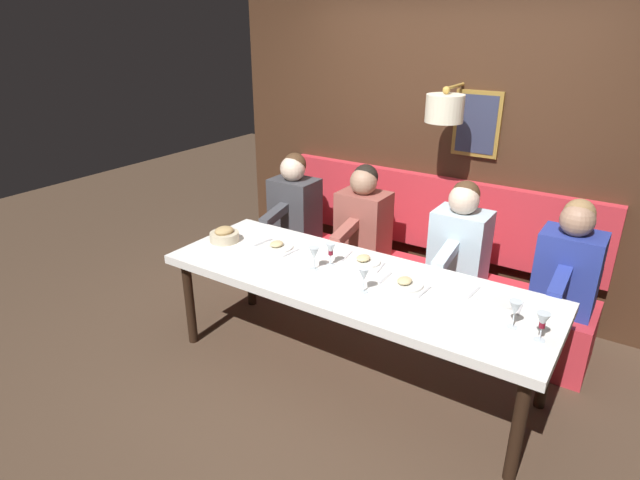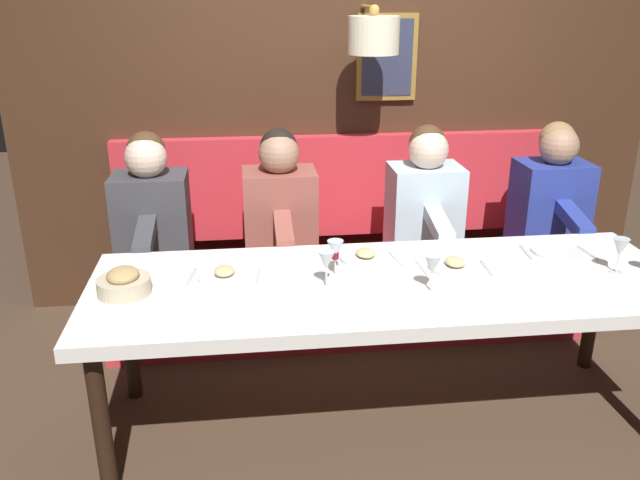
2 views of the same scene
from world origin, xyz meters
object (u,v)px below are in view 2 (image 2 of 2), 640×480
object	(u,v)px
diner_far	(151,210)
wine_glass_0	(620,248)
dining_table	(387,292)
diner_near	(425,200)
bread_bowl	(124,283)
wine_glass_2	(432,266)
wine_glass_4	(326,262)
diner_middle	(280,205)
diner_nearest	(552,195)
wine_glass_3	(335,251)

from	to	relation	value
diner_far	wine_glass_0	bearing A→B (deg)	-113.28
dining_table	diner_near	xyz separation A→B (m)	(0.88, -0.40, 0.14)
wine_glass_0	bread_bowl	distance (m)	2.16
wine_glass_2	wine_glass_4	xyz separation A→B (m)	(0.09, 0.43, 0.00)
diner_near	diner_middle	distance (m)	0.82
dining_table	wine_glass_2	world-z (taller)	wine_glass_2
diner_nearest	diner_near	distance (m)	0.75
diner_near	dining_table	bearing A→B (deg)	155.37
dining_table	diner_near	world-z (taller)	diner_near
dining_table	wine_glass_3	distance (m)	0.29
wine_glass_2	wine_glass_3	distance (m)	0.43
diner_near	wine_glass_3	distance (m)	1.02
diner_near	diner_nearest	bearing A→B (deg)	-90.00
diner_near	wine_glass_0	distance (m)	1.12
diner_middle	wine_glass_2	size ratio (longest dim) A/B	4.82
diner_far	diner_nearest	bearing A→B (deg)	-90.00
diner_middle	wine_glass_3	size ratio (longest dim) A/B	4.82
diner_nearest	wine_glass_3	world-z (taller)	diner_nearest
wine_glass_2	diner_nearest	bearing A→B (deg)	-44.49
bread_bowl	wine_glass_2	bearing A→B (deg)	-95.73
diner_middle	wine_glass_2	bearing A→B (deg)	-150.70
wine_glass_3	wine_glass_4	bearing A→B (deg)	155.23
diner_middle	wine_glass_4	xyz separation A→B (m)	(-0.93, -0.14, 0.04)
wine_glass_2	wine_glass_4	size ratio (longest dim) A/B	1.00
diner_far	bread_bowl	distance (m)	0.89
wine_glass_3	wine_glass_4	size ratio (longest dim) A/B	1.00
wine_glass_4	diner_far	bearing A→B (deg)	42.19
wine_glass_0	wine_glass_2	distance (m)	0.89
dining_table	diner_far	size ratio (longest dim) A/B	3.30
diner_middle	wine_glass_4	bearing A→B (deg)	-171.35
diner_nearest	diner_middle	bearing A→B (deg)	90.00
diner_nearest	bread_bowl	size ratio (longest dim) A/B	3.60
diner_nearest	wine_glass_4	size ratio (longest dim) A/B	4.82
dining_table	wine_glass_0	bearing A→B (deg)	-92.53
diner_far	wine_glass_0	distance (m)	2.35
diner_nearest	diner_far	bearing A→B (deg)	90.00
diner_near	wine_glass_3	world-z (taller)	diner_near
diner_near	diner_middle	size ratio (longest dim) A/B	1.00
diner_middle	wine_glass_0	bearing A→B (deg)	-122.49
diner_nearest	bread_bowl	distance (m)	2.45
wine_glass_4	diner_middle	bearing A→B (deg)	8.65
bread_bowl	wine_glass_0	bearing A→B (deg)	-90.91
diner_nearest	diner_far	xyz separation A→B (m)	(0.00, 2.28, 0.00)
diner_nearest	wine_glass_4	bearing A→B (deg)	122.84
bread_bowl	diner_nearest	bearing A→B (deg)	-68.63
wine_glass_2	diner_far	bearing A→B (deg)	51.24
diner_middle	wine_glass_4	world-z (taller)	diner_middle
wine_glass_4	diner_nearest	bearing A→B (deg)	-57.16
diner_near	wine_glass_4	bearing A→B (deg)	143.65
bread_bowl	dining_table	bearing A→B (deg)	-89.42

